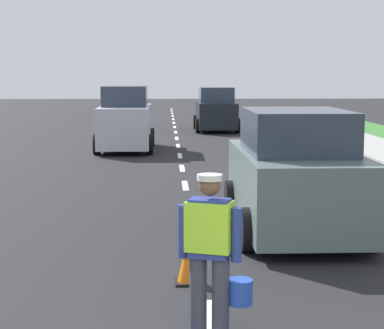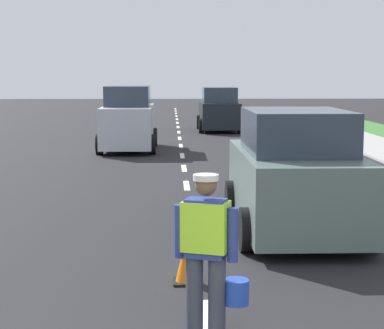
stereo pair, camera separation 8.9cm
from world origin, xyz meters
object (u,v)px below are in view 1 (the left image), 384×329
at_px(traffic_cone_near, 189,258).
at_px(car_outgoing_ahead, 294,176).
at_px(road_worker, 212,246).
at_px(car_outgoing_far, 216,111).
at_px(car_oncoming_second, 125,120).

xyz_separation_m(traffic_cone_near, car_outgoing_ahead, (1.87, 2.77, 0.64)).
height_order(road_worker, car_outgoing_ahead, car_outgoing_ahead).
bearing_deg(road_worker, traffic_cone_near, 95.61).
bearing_deg(car_outgoing_far, car_outgoing_ahead, -90.58).
relative_size(traffic_cone_near, car_oncoming_second, 0.16).
height_order(traffic_cone_near, car_outgoing_ahead, car_outgoing_ahead).
bearing_deg(car_outgoing_ahead, traffic_cone_near, -124.05).
xyz_separation_m(traffic_cone_near, car_oncoming_second, (-1.70, 15.36, 0.72)).
bearing_deg(car_oncoming_second, car_outgoing_ahead, -74.15).
bearing_deg(car_outgoing_ahead, car_oncoming_second, 105.85).
bearing_deg(car_outgoing_far, car_oncoming_second, -115.34).
distance_m(road_worker, car_outgoing_ahead, 4.82).
relative_size(traffic_cone_near, car_outgoing_far, 0.17).
height_order(road_worker, car_outgoing_far, car_outgoing_far).
distance_m(road_worker, car_outgoing_far, 25.15).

